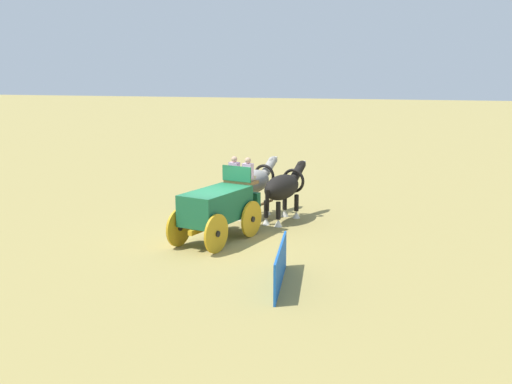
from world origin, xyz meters
TOP-DOWN VIEW (x-y plane):
  - ground_plane at (0.00, 0.00)m, footprint 220.00×220.00m
  - show_wagon at (0.16, -0.04)m, footprint 5.77×2.43m
  - draft_horse_near at (3.77, -0.31)m, footprint 3.00×1.41m
  - draft_horse_off at (3.44, -1.57)m, footprint 3.18×1.48m
  - sponsor_banner at (-3.53, -3.11)m, footprint 3.18×0.51m

SIDE VIEW (x-z plane):
  - ground_plane at x=0.00m, z-range 0.00..0.00m
  - sponsor_banner at x=-3.53m, z-range 0.00..1.10m
  - show_wagon at x=0.16m, z-range -0.15..2.61m
  - draft_horse_off at x=3.44m, z-range 0.23..2.41m
  - draft_horse_near at x=3.77m, z-range 0.26..2.54m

